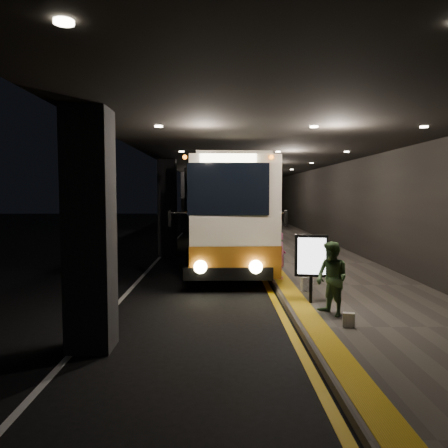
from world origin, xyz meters
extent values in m
plane|color=black|center=(0.00, 0.00, 0.00)|extent=(90.00, 90.00, 0.00)
cube|color=silver|center=(-1.80, 5.00, 0.01)|extent=(0.12, 50.00, 0.01)
cube|color=gold|center=(2.35, 5.00, 0.01)|extent=(0.18, 50.00, 0.01)
cube|color=#514C44|center=(4.75, 5.00, 0.07)|extent=(4.50, 50.00, 0.15)
cube|color=gold|center=(2.85, 5.00, 0.16)|extent=(0.50, 50.00, 0.01)
cube|color=black|center=(7.00, 5.00, 3.00)|extent=(0.10, 50.00, 6.00)
cube|color=black|center=(-1.50, -8.00, 2.20)|extent=(0.80, 0.80, 4.40)
cube|color=black|center=(-1.50, 4.00, 2.20)|extent=(0.80, 0.80, 4.40)
cube|color=black|center=(-1.50, 16.00, 2.20)|extent=(0.80, 0.80, 4.40)
cube|color=black|center=(2.50, 5.00, 4.60)|extent=(9.00, 50.00, 0.40)
cube|color=beige|center=(1.11, 2.66, 2.21)|extent=(3.04, 12.68, 3.57)
cube|color=#956215|center=(1.11, 2.66, 0.89)|extent=(3.06, 12.70, 0.95)
cube|color=black|center=(1.11, -3.67, 2.99)|extent=(2.31, 0.14, 1.47)
cube|color=black|center=(1.11, -3.59, 0.58)|extent=(2.58, 0.34, 0.37)
cylinder|color=black|center=(-0.08, -1.33, 0.53)|extent=(0.29, 1.05, 1.05)
cylinder|color=black|center=(2.31, -1.33, 0.53)|extent=(0.29, 1.05, 1.05)
cylinder|color=black|center=(-0.08, 6.86, 0.53)|extent=(0.29, 1.05, 1.05)
cylinder|color=black|center=(2.31, 6.86, 0.53)|extent=(0.29, 1.05, 1.05)
sphere|color=#FFEAA5|center=(0.33, -3.68, 0.79)|extent=(0.38, 0.38, 0.38)
sphere|color=#FFEAA5|center=(1.90, -3.68, 0.79)|extent=(0.38, 0.38, 0.38)
cube|color=#FFF2BF|center=(1.11, -3.68, 3.87)|extent=(1.58, 0.10, 0.23)
cube|color=beige|center=(0.88, 16.51, 1.91)|extent=(2.58, 10.96, 3.09)
cube|color=#956215|center=(0.88, 16.51, 0.77)|extent=(2.60, 10.98, 0.82)
cube|color=black|center=(0.88, 11.03, 2.59)|extent=(2.00, 0.12, 1.27)
cube|color=black|center=(0.88, 11.11, 0.50)|extent=(2.23, 0.31, 0.32)
cylinder|color=black|center=(-0.14, 13.05, 0.45)|extent=(0.25, 0.91, 0.91)
cylinder|color=black|center=(1.89, 13.05, 0.45)|extent=(0.25, 0.91, 0.91)
cylinder|color=black|center=(-0.14, 20.14, 0.45)|extent=(0.25, 0.91, 0.91)
cylinder|color=black|center=(1.89, 20.14, 0.45)|extent=(0.25, 0.91, 0.91)
cube|color=beige|center=(0.93, 31.34, 2.14)|extent=(3.27, 12.37, 3.47)
cube|color=#956215|center=(0.93, 31.34, 0.87)|extent=(3.29, 12.39, 0.92)
cube|color=black|center=(0.93, 25.19, 2.91)|extent=(2.24, 0.19, 1.43)
cube|color=black|center=(0.93, 25.27, 0.56)|extent=(2.51, 0.40, 0.36)
cylinder|color=black|center=(-0.22, 27.47, 0.51)|extent=(0.29, 1.02, 1.02)
cylinder|color=black|center=(2.09, 27.47, 0.51)|extent=(0.29, 1.02, 1.02)
cylinder|color=black|center=(-0.22, 35.42, 0.51)|extent=(0.29, 1.02, 1.02)
cylinder|color=black|center=(2.09, 35.42, 0.51)|extent=(0.29, 1.02, 1.02)
imported|color=#D6649C|center=(2.80, -2.20, 0.90)|extent=(0.41, 0.58, 1.50)
imported|color=#416337|center=(3.37, -6.36, 0.98)|extent=(0.81, 0.94, 1.66)
cube|color=black|center=(3.31, -3.95, 0.34)|extent=(0.35, 0.22, 0.39)
cube|color=silver|center=(3.50, -7.24, 0.30)|extent=(0.26, 0.20, 0.29)
cylinder|color=black|center=(3.14, -5.25, 0.48)|extent=(0.08, 0.08, 0.66)
cube|color=black|center=(3.14, -5.25, 1.33)|extent=(0.81, 0.25, 1.04)
cube|color=white|center=(3.14, -5.31, 1.33)|extent=(0.67, 0.15, 0.90)
cylinder|color=black|center=(2.75, -0.79, 0.74)|extent=(0.05, 0.05, 1.19)
camera|label=1|loc=(0.86, -15.95, 2.89)|focal=35.00mm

